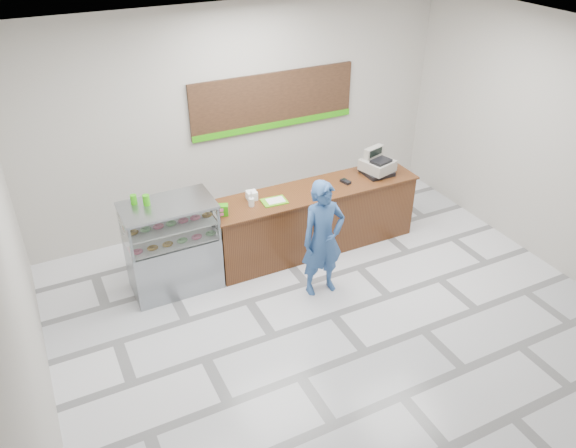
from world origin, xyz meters
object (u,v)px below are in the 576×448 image
sales_counter (314,219)px  display_case (172,246)px  customer (323,239)px  serving_tray (274,201)px  cash_register (377,165)px

sales_counter → display_case: size_ratio=2.45×
sales_counter → customer: size_ratio=1.93×
display_case → serving_tray: 1.56m
sales_counter → display_case: display_case is taller
cash_register → serving_tray: (-1.81, -0.11, -0.14)m
cash_register → customer: customer is taller
display_case → customer: size_ratio=0.79×
sales_counter → customer: customer is taller
sales_counter → cash_register: size_ratio=6.05×
sales_counter → serving_tray: serving_tray is taller
display_case → serving_tray: display_case is taller
sales_counter → customer: 1.12m
display_case → cash_register: (3.32, 0.03, 0.50)m
cash_register → serving_tray: size_ratio=1.46×
cash_register → customer: (-1.52, -1.01, -0.34)m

